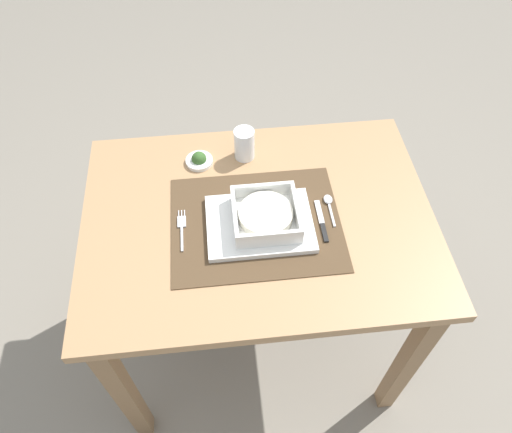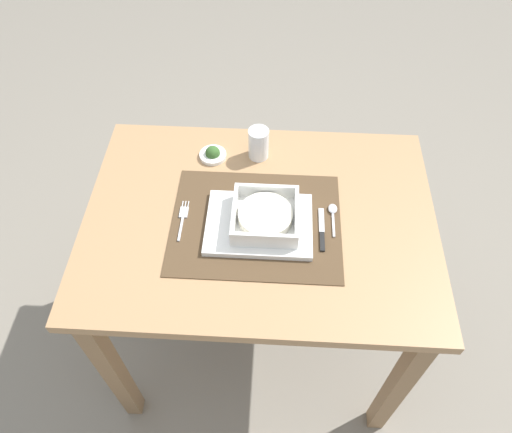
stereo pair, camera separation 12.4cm
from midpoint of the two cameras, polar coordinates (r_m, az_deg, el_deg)
The scene contains 10 objects.
ground_plane at distance 1.93m, azimuth -1.71°, elevation -13.91°, with size 6.00×6.00×0.00m, color gray.
dining_table at distance 1.38m, azimuth -2.33°, elevation -3.17°, with size 0.93×0.68×0.75m.
placemat at distance 1.27m, azimuth -2.81°, elevation -0.97°, with size 0.44×0.35×0.00m, color #4C3823.
serving_plate at distance 1.25m, azimuth -2.24°, elevation -1.02°, with size 0.27×0.20×0.02m, color white.
porridge_bowl at distance 1.23m, azimuth -1.73°, elevation -0.06°, with size 0.17×0.17×0.05m.
fork at distance 1.28m, azimuth -11.50°, elevation -1.38°, with size 0.02×0.13×0.00m.
spoon at distance 1.31m, azimuth 5.89°, elevation 1.49°, with size 0.02×0.11×0.01m.
butter_knife at distance 1.26m, azimuth 5.03°, elevation -1.00°, with size 0.01×0.14×0.01m.
drinking_glass at distance 1.40m, azimuth -3.94°, elevation 8.24°, with size 0.06×0.06×0.10m.
condiment_saucer at distance 1.42m, azimuth -9.22°, elevation 6.45°, with size 0.08×0.08×0.04m.
Camera 1 is at (-0.09, -0.78, 1.76)m, focal length 33.96 mm.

